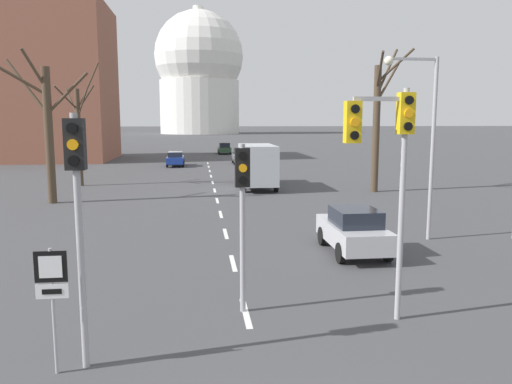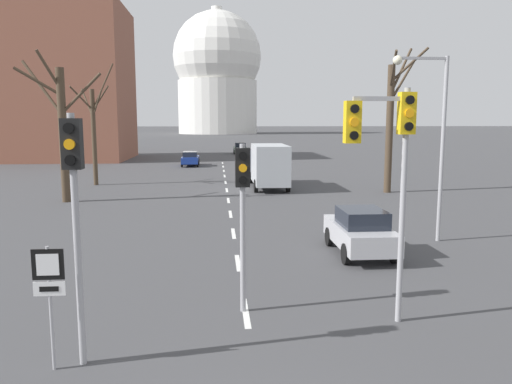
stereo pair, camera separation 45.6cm
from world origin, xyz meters
TOP-DOWN VIEW (x-y plane):
  - lane_stripe_1 at (0.00, 6.69)m, footprint 0.16×2.00m
  - lane_stripe_2 at (0.00, 11.19)m, footprint 0.16×2.00m
  - lane_stripe_3 at (0.00, 15.69)m, footprint 0.16×2.00m
  - lane_stripe_4 at (0.00, 20.19)m, footprint 0.16×2.00m
  - lane_stripe_5 at (0.00, 24.69)m, footprint 0.16×2.00m
  - lane_stripe_6 at (0.00, 29.19)m, footprint 0.16×2.00m
  - lane_stripe_7 at (0.00, 33.69)m, footprint 0.16×2.00m
  - lane_stripe_8 at (0.00, 38.19)m, footprint 0.16×2.00m
  - lane_stripe_9 at (0.00, 42.69)m, footprint 0.16×2.00m
  - lane_stripe_10 at (0.00, 47.19)m, footprint 0.16×2.00m
  - lane_stripe_11 at (0.00, 51.69)m, footprint 0.16×2.00m
  - traffic_signal_near_left at (-3.42, 4.28)m, footprint 0.36×0.34m
  - traffic_signal_near_right at (3.25, 5.87)m, footprint 1.63×0.34m
  - traffic_signal_centre_tall at (-0.06, 6.82)m, footprint 0.36×0.34m
  - route_sign_post at (-3.92, 4.07)m, footprint 0.60×0.08m
  - street_lamp_right at (7.80, 13.72)m, footprint 2.23×0.36m
  - sedan_near_left at (-3.48, 48.24)m, footprint 1.82×4.43m
  - sedan_near_right at (4.49, 11.97)m, footprint 1.86×4.12m
  - sedan_mid_centre at (3.64, 50.60)m, footprint 1.72×4.12m
  - sedan_far_left at (2.76, 67.43)m, footprint 1.85×4.53m
  - delivery_truck at (3.05, 30.26)m, footprint 2.44×7.20m
  - bare_tree_left_near at (-9.79, 24.98)m, footprint 5.03×2.29m
  - bare_tree_right_near at (10.99, 27.36)m, footprint 3.07×4.52m
  - bare_tree_left_far at (-9.78, 32.85)m, footprint 2.88×3.38m
  - capitol_dome at (0.00, 180.68)m, footprint 31.90×31.90m
  - apartment_block_left at (-20.68, 58.93)m, footprint 18.00×14.00m

SIDE VIEW (x-z plane):
  - lane_stripe_1 at x=0.00m, z-range 0.00..0.01m
  - lane_stripe_2 at x=0.00m, z-range 0.00..0.01m
  - lane_stripe_3 at x=0.00m, z-range 0.00..0.01m
  - lane_stripe_4 at x=0.00m, z-range 0.00..0.01m
  - lane_stripe_5 at x=0.00m, z-range 0.00..0.01m
  - lane_stripe_6 at x=0.00m, z-range 0.00..0.01m
  - lane_stripe_7 at x=0.00m, z-range 0.00..0.01m
  - lane_stripe_8 at x=0.00m, z-range 0.00..0.01m
  - lane_stripe_9 at x=0.00m, z-range 0.00..0.01m
  - lane_stripe_10 at x=0.00m, z-range 0.00..0.01m
  - lane_stripe_11 at x=0.00m, z-range 0.00..0.01m
  - sedan_near_left at x=-3.48m, z-range 0.03..1.58m
  - sedan_far_left at x=2.76m, z-range 0.00..1.64m
  - sedan_mid_centre at x=3.64m, z-range -0.01..1.68m
  - sedan_near_right at x=4.49m, z-range 0.02..1.72m
  - route_sign_post at x=-3.92m, z-range 0.45..2.94m
  - delivery_truck at x=3.05m, z-range 0.13..3.27m
  - traffic_signal_centre_tall at x=-0.06m, z-range 0.86..5.15m
  - traffic_signal_near_left at x=-3.42m, z-range 0.99..5.98m
  - bare_tree_left_far at x=-9.78m, z-range -0.35..8.63m
  - traffic_signal_near_right at x=3.25m, z-range 1.43..7.02m
  - bare_tree_left_near at x=-9.79m, z-range 0.03..8.85m
  - street_lamp_right at x=7.80m, z-range 0.92..8.23m
  - bare_tree_right_near at x=10.99m, z-range 0.01..9.75m
  - apartment_block_left at x=-20.68m, z-range 0.00..18.67m
  - capitol_dome at x=0.00m, z-range -0.58..44.48m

